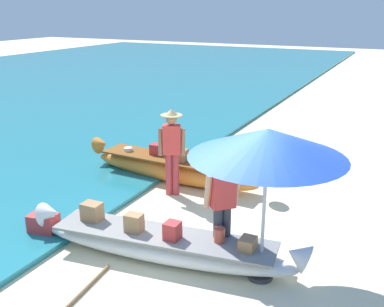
# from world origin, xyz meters

# --- Properties ---
(ground_plane) EXTENTS (80.00, 80.00, 0.00)m
(ground_plane) POSITION_xyz_m (0.00, 0.00, 0.00)
(ground_plane) COLOR beige
(boat_white_foreground) EXTENTS (4.51, 1.23, 0.72)m
(boat_white_foreground) POSITION_xyz_m (-0.58, -0.01, 0.25)
(boat_white_foreground) COLOR white
(boat_white_foreground) RESTS_ON ground
(boat_orange_midground) EXTENTS (4.45, 0.89, 0.81)m
(boat_orange_midground) POSITION_xyz_m (-2.02, 2.97, 0.30)
(boat_orange_midground) COLOR orange
(boat_orange_midground) RESTS_ON ground
(person_vendor_hatted) EXTENTS (0.58, 0.45, 1.84)m
(person_vendor_hatted) POSITION_xyz_m (-1.65, 2.28, 1.07)
(person_vendor_hatted) COLOR #B2383D
(person_vendor_hatted) RESTS_ON ground
(person_tourist_customer) EXTENTS (0.54, 0.53, 1.78)m
(person_tourist_customer) POSITION_xyz_m (0.27, 0.34, 1.01)
(person_tourist_customer) COLOR #333842
(person_tourist_customer) RESTS_ON ground
(patio_umbrella_large) EXTENTS (2.13, 2.13, 2.25)m
(patio_umbrella_large) POSITION_xyz_m (0.97, 0.16, 2.05)
(patio_umbrella_large) COLOR #B7B7BC
(patio_umbrella_large) RESTS_ON ground
(cooler_box) EXTENTS (0.53, 0.40, 0.40)m
(cooler_box) POSITION_xyz_m (-2.76, -0.28, 0.20)
(cooler_box) COLOR #C63838
(cooler_box) RESTS_ON ground
(paddle) EXTENTS (0.38, 1.53, 0.05)m
(paddle) POSITION_xyz_m (-1.09, -1.58, 0.03)
(paddle) COLOR #8E6B47
(paddle) RESTS_ON ground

